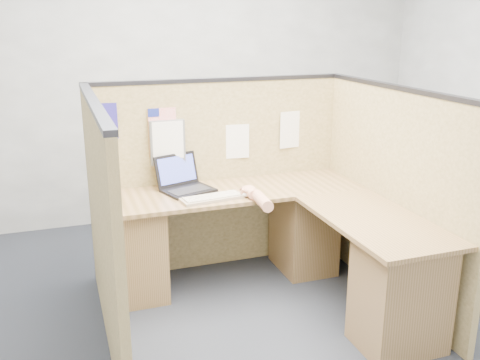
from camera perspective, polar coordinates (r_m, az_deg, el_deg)
name	(u,v)px	position (r m, az deg, el deg)	size (l,w,h in m)	color
floor	(265,322)	(3.73, 2.66, -14.86)	(5.00, 5.00, 0.00)	black
wall_back	(182,79)	(5.36, -6.21, 10.69)	(5.00, 5.00, 0.00)	gray
cubicle_partitions	(244,195)	(3.77, 0.42, -1.60)	(2.06, 1.83, 1.53)	olive
l_desk	(275,248)	(3.84, 3.72, -7.26)	(1.95, 1.75, 0.73)	brown
laptop	(186,181)	(4.02, -5.76, -0.13)	(0.42, 0.44, 0.25)	black
keyboard	(212,198)	(3.78, -3.02, -1.92)	(0.46, 0.21, 0.03)	gray
mouse	(249,193)	(3.85, 0.93, -1.42)	(0.12, 0.07, 0.05)	silver
hand_forearm	(258,197)	(3.71, 1.91, -1.85)	(0.12, 0.43, 0.09)	tan
blue_poster	(104,121)	(3.99, -14.32, 6.10)	(0.19, 0.00, 0.26)	navy
american_flag	(159,119)	(4.03, -8.65, 6.45)	(0.21, 0.01, 0.37)	olive
file_holder	(167,142)	(4.06, -7.74, 4.02)	(0.26, 0.05, 0.34)	slate
paper_left	(236,142)	(4.23, -0.43, 4.12)	(0.21, 0.00, 0.27)	white
paper_right	(293,130)	(4.40, 5.64, 5.38)	(0.23, 0.00, 0.30)	white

